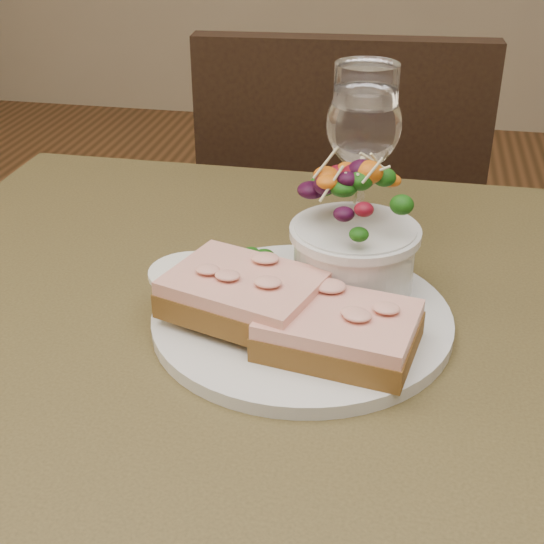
% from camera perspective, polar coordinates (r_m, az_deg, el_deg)
% --- Properties ---
extents(cafe_table, '(0.80, 0.80, 0.75)m').
position_cam_1_polar(cafe_table, '(0.71, -0.86, -12.06)').
color(cafe_table, '#3F341B').
rests_on(cafe_table, ground).
extents(chair_far, '(0.45, 0.45, 0.90)m').
position_cam_1_polar(chair_far, '(1.47, 4.65, -5.17)').
color(chair_far, black).
rests_on(chair_far, ground).
extents(dinner_plate, '(0.26, 0.26, 0.01)m').
position_cam_1_polar(dinner_plate, '(0.67, 2.25, -3.48)').
color(dinner_plate, silver).
rests_on(dinner_plate, cafe_table).
extents(sandwich_front, '(0.14, 0.11, 0.03)m').
position_cam_1_polar(sandwich_front, '(0.61, 5.06, -4.39)').
color(sandwich_front, '#492A13').
rests_on(sandwich_front, dinner_plate).
extents(sandwich_back, '(0.15, 0.13, 0.03)m').
position_cam_1_polar(sandwich_back, '(0.65, -2.12, -1.66)').
color(sandwich_back, '#492A13').
rests_on(sandwich_back, dinner_plate).
extents(ramekin, '(0.07, 0.07, 0.04)m').
position_cam_1_polar(ramekin, '(0.67, -6.11, -1.05)').
color(ramekin, silver).
rests_on(ramekin, dinner_plate).
extents(salad_bowl, '(0.11, 0.11, 0.13)m').
position_cam_1_polar(salad_bowl, '(0.68, 6.29, 3.25)').
color(salad_bowl, silver).
rests_on(salad_bowl, dinner_plate).
extents(garnish, '(0.05, 0.04, 0.02)m').
position_cam_1_polar(garnish, '(0.74, -2.45, 0.97)').
color(garnish, black).
rests_on(garnish, dinner_plate).
extents(wine_glass, '(0.08, 0.08, 0.18)m').
position_cam_1_polar(wine_glass, '(0.78, 6.92, 10.62)').
color(wine_glass, white).
rests_on(wine_glass, cafe_table).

